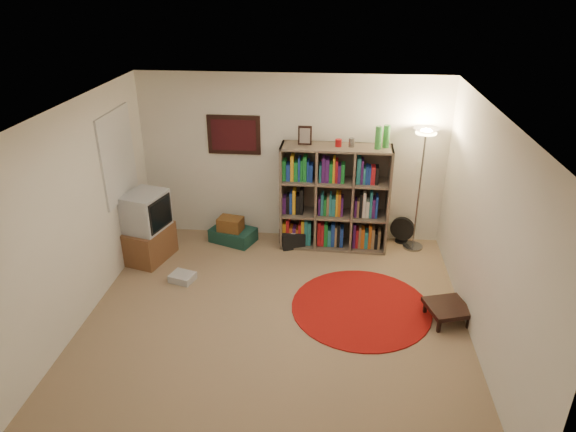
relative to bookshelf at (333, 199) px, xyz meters
name	(u,v)px	position (x,y,z in m)	size (l,w,h in m)	color
room	(269,224)	(-0.68, -1.90, 0.50)	(4.54, 4.54, 2.54)	#866B4E
bookshelf	(333,199)	(0.00, 0.00, 0.00)	(1.57, 0.48, 1.88)	brown
floor_lamp	(424,150)	(1.22, 0.04, 0.77)	(0.41, 0.41, 1.84)	gray
floor_fan	(402,230)	(1.07, 0.19, -0.55)	(0.37, 0.24, 0.41)	black
tv_stand	(148,228)	(-2.58, -0.65, -0.27)	(0.65, 0.80, 1.01)	brown
dvd_box	(182,277)	(-1.97, -1.19, -0.71)	(0.36, 0.33, 0.10)	#AEAFB3
suitcase	(233,235)	(-1.50, -0.01, -0.65)	(0.75, 0.62, 0.21)	#12322A
wicker_basket	(231,224)	(-1.53, -0.06, -0.45)	(0.40, 0.32, 0.20)	#5B3516
duffel_bag	(292,239)	(-0.59, -0.08, -0.64)	(0.41, 0.38, 0.23)	black
paper_towel	(293,239)	(-0.57, -0.10, -0.64)	(0.14, 0.14, 0.24)	silver
red_rug	(361,307)	(0.40, -1.59, -0.75)	(1.71, 1.71, 0.02)	maroon
side_table	(447,308)	(1.39, -1.75, -0.58)	(0.58, 0.58, 0.21)	black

